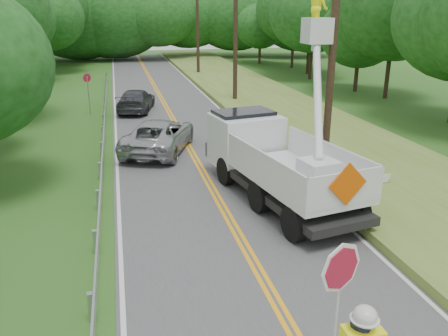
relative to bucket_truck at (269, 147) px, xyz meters
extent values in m
plane|color=#2A5D1A|center=(-2.05, -7.55, -1.64)|extent=(140.00, 140.00, 0.00)
cube|color=#4A494C|center=(-2.05, 6.45, -1.63)|extent=(7.20, 96.00, 0.02)
cube|color=#FAA515|center=(-2.15, 6.45, -1.62)|extent=(0.12, 96.00, 0.00)
cube|color=#FAA515|center=(-1.95, 6.45, -1.62)|extent=(0.12, 96.00, 0.00)
cube|color=silver|center=(-5.50, 6.45, -1.62)|extent=(0.12, 96.00, 0.00)
cube|color=silver|center=(1.40, 6.45, -1.62)|extent=(0.12, 96.00, 0.00)
cube|color=#9EA2A7|center=(-6.15, -6.55, -1.29)|extent=(0.12, 0.14, 0.70)
cube|color=#9EA2A7|center=(-6.15, -3.55, -1.29)|extent=(0.12, 0.14, 0.70)
cube|color=#9EA2A7|center=(-6.15, -0.55, -1.29)|extent=(0.12, 0.14, 0.70)
cube|color=#9EA2A7|center=(-6.15, 2.45, -1.29)|extent=(0.12, 0.14, 0.70)
cube|color=#9EA2A7|center=(-6.15, 5.45, -1.29)|extent=(0.12, 0.14, 0.70)
cube|color=#9EA2A7|center=(-6.15, 8.45, -1.29)|extent=(0.12, 0.14, 0.70)
cube|color=#9EA2A7|center=(-6.15, 11.45, -1.29)|extent=(0.12, 0.14, 0.70)
cube|color=#9EA2A7|center=(-6.15, 14.45, -1.29)|extent=(0.12, 0.14, 0.70)
cube|color=#9EA2A7|center=(-6.15, 17.45, -1.29)|extent=(0.12, 0.14, 0.70)
cube|color=#9EA2A7|center=(-6.15, 20.45, -1.29)|extent=(0.12, 0.14, 0.70)
cube|color=#9EA2A7|center=(-6.15, 23.45, -1.29)|extent=(0.12, 0.14, 0.70)
cube|color=#9EA2A7|center=(-6.15, 26.45, -1.29)|extent=(0.12, 0.14, 0.70)
cube|color=#9EA2A7|center=(-6.15, 29.45, -1.29)|extent=(0.12, 0.14, 0.70)
cube|color=#9EA2A7|center=(-6.05, 7.45, -1.04)|extent=(0.05, 48.00, 0.34)
cylinder|color=black|center=(2.95, 1.45, 3.36)|extent=(0.30, 0.30, 10.00)
cylinder|color=black|center=(2.95, 16.45, 3.36)|extent=(0.30, 0.30, 10.00)
cylinder|color=black|center=(2.95, 31.45, 3.36)|extent=(0.30, 0.30, 10.00)
cube|color=#5A752B|center=(5.05, 6.45, -1.49)|extent=(7.00, 96.00, 0.30)
cylinder|color=#332319|center=(-13.71, 25.06, -0.55)|extent=(0.32, 0.32, 2.19)
ellipsoid|color=#154412|center=(-13.71, 25.06, 2.13)|extent=(5.11, 5.11, 4.49)
cylinder|color=#332319|center=(-13.80, 29.83, -0.04)|extent=(0.32, 0.32, 3.21)
ellipsoid|color=#154412|center=(-13.80, 29.83, 3.88)|extent=(7.48, 7.48, 6.59)
cylinder|color=#332319|center=(-11.71, 36.39, -0.02)|extent=(0.32, 0.32, 3.24)
ellipsoid|color=#154412|center=(-11.71, 36.39, 3.94)|extent=(7.56, 7.56, 6.66)
cylinder|color=#332319|center=(-12.28, 42.10, 0.33)|extent=(0.32, 0.32, 3.95)
ellipsoid|color=#154412|center=(-12.28, 42.10, 5.15)|extent=(9.21, 9.21, 8.10)
cylinder|color=#332319|center=(14.47, 15.62, 0.33)|extent=(0.32, 0.32, 3.94)
ellipsoid|color=#154412|center=(14.47, 15.62, 5.15)|extent=(9.20, 9.20, 8.10)
cylinder|color=#332319|center=(13.72, 18.88, -0.28)|extent=(0.32, 0.32, 2.72)
ellipsoid|color=#154412|center=(13.72, 18.88, 3.04)|extent=(6.34, 6.34, 5.58)
cylinder|color=#332319|center=(12.83, 26.09, 0.12)|extent=(0.32, 0.32, 3.52)
ellipsoid|color=#154412|center=(12.83, 26.09, 4.42)|extent=(8.22, 8.22, 7.23)
cylinder|color=#332319|center=(14.18, 29.90, 0.09)|extent=(0.32, 0.32, 3.46)
ellipsoid|color=#154412|center=(14.18, 29.90, 4.31)|extent=(8.07, 8.07, 7.10)
cylinder|color=#332319|center=(14.44, 35.00, 0.19)|extent=(0.32, 0.32, 3.66)
ellipsoid|color=#154412|center=(14.44, 35.00, 4.66)|extent=(8.54, 8.54, 7.51)
cylinder|color=#332319|center=(12.05, 39.80, -0.36)|extent=(0.32, 0.32, 2.57)
ellipsoid|color=#154412|center=(12.05, 39.80, 2.78)|extent=(5.99, 5.99, 5.27)
ellipsoid|color=#154412|center=(-14.20, 49.73, 3.86)|extent=(13.15, 9.86, 9.86)
ellipsoid|color=#154412|center=(-9.38, 48.86, 3.86)|extent=(14.47, 10.85, 10.85)
ellipsoid|color=#154412|center=(-5.04, 48.60, 3.86)|extent=(14.23, 10.68, 10.68)
ellipsoid|color=#154412|center=(0.41, 46.85, 3.86)|extent=(10.18, 7.64, 7.64)
ellipsoid|color=#154412|center=(5.01, 50.24, 3.86)|extent=(11.55, 8.66, 8.66)
ellipsoid|color=#154412|center=(11.46, 49.43, 3.86)|extent=(12.60, 9.45, 9.45)
ellipsoid|color=#154412|center=(15.38, 48.54, 3.86)|extent=(10.89, 8.17, 8.17)
ellipsoid|color=#154412|center=(20.08, 46.52, 3.86)|extent=(12.65, 9.49, 9.49)
ellipsoid|color=silver|center=(-1.85, -10.12, 0.38)|extent=(0.37, 0.37, 0.30)
cylinder|color=#A81531|center=(-2.30, -10.06, 1.23)|extent=(0.75, 0.32, 0.80)
cylinder|color=black|center=(-0.57, -4.12, -1.09)|extent=(0.51, 1.10, 1.06)
cylinder|color=black|center=(1.60, -3.73, -1.09)|extent=(0.51, 1.10, 1.06)
cylinder|color=black|center=(-0.96, -1.95, -1.09)|extent=(0.51, 1.10, 1.06)
cylinder|color=black|center=(1.21, -1.55, -1.09)|extent=(0.51, 1.10, 1.06)
cylinder|color=black|center=(-1.45, 0.77, -1.09)|extent=(0.51, 1.10, 1.06)
cylinder|color=black|center=(0.72, 1.16, -1.09)|extent=(0.51, 1.10, 1.06)
cube|color=black|center=(0.07, -1.42, -1.02)|extent=(3.53, 7.36, 0.28)
cube|color=silver|center=(0.20, -2.18, -0.46)|extent=(3.40, 5.44, 0.24)
cube|color=silver|center=(-1.02, -2.41, 0.09)|extent=(0.96, 5.01, 0.99)
cube|color=silver|center=(1.43, -1.96, 0.09)|extent=(0.96, 5.01, 0.99)
cube|color=silver|center=(0.65, -4.66, 0.09)|extent=(2.51, 0.51, 0.99)
cube|color=silver|center=(-0.46, 1.51, -0.13)|extent=(2.81, 2.50, 1.99)
cube|color=black|center=(-0.50, 1.72, 0.58)|extent=(2.43, 1.80, 0.83)
cube|color=silver|center=(0.42, -3.38, 0.09)|extent=(1.15, 1.15, 0.88)
cube|color=silver|center=(2.25, 1.45, 3.98)|extent=(0.94, 0.94, 0.94)
imported|color=#E7EE14|center=(2.25, 1.45, 4.83)|extent=(0.62, 0.80, 1.65)
cube|color=#D64F05|center=(0.66, -4.74, 0.25)|extent=(1.24, 0.26, 1.25)
imported|color=#AEAFB5|center=(-3.50, 5.75, -0.86)|extent=(4.31, 6.04, 1.53)
imported|color=#3B3D43|center=(-4.10, 15.13, -0.92)|extent=(2.97, 5.17, 1.41)
cylinder|color=#9EA2A7|center=(-7.04, 14.73, -0.42)|extent=(0.06, 0.06, 2.45)
cylinder|color=#A81531|center=(-7.04, 14.73, 0.70)|extent=(0.48, 0.32, 0.56)
cube|color=white|center=(4.14, -1.20, -1.15)|extent=(0.44, 0.11, 0.31)
cylinder|color=#9EA2A7|center=(3.97, -1.20, -1.42)|extent=(0.02, 0.02, 0.45)
cylinder|color=#9EA2A7|center=(4.32, -1.20, -1.42)|extent=(0.02, 0.02, 0.45)
camera|label=1|loc=(-5.26, -15.32, 4.77)|focal=36.85mm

